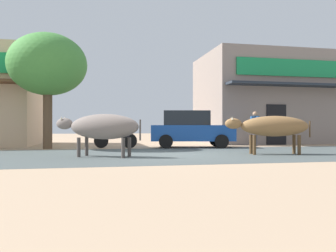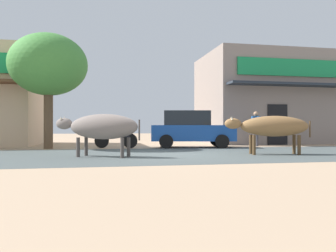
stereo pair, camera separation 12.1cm
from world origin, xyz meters
The scene contains 9 objects.
ground centered at (0.00, 0.00, 0.00)m, with size 80.00×80.00×0.00m, color tan.
asphalt_road centered at (0.00, 0.00, 0.00)m, with size 72.00×6.53×0.00m, color #485150.
storefront_right_club centered at (7.41, 7.73, 2.59)m, with size 7.43×6.24×5.17m.
roadside_tree centered at (-4.53, 3.98, 3.54)m, with size 3.27×3.27×4.87m.
parked_hatchback_car centered at (1.65, 3.74, 0.84)m, with size 3.93×2.38×1.64m.
parked_motorcycle centered at (-1.68, 3.84, 0.48)m, with size 1.83×0.75×1.07m.
cow_near_brown centered at (-2.32, -0.54, 0.92)m, with size 2.68×1.68×1.31m.
cow_far_dark centered at (3.27, -0.69, 0.93)m, with size 2.84×1.09×1.29m.
pedestrian_by_shop centered at (5.03, 4.16, 0.99)m, with size 0.44×0.61×1.68m.
Camera 2 is at (-2.37, -11.14, 0.90)m, focal length 36.39 mm.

